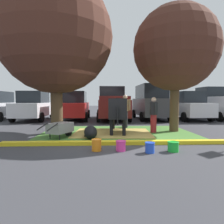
# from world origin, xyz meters

# --- Properties ---
(ground_plane) EXTENTS (80.00, 80.00, 0.00)m
(ground_plane) POSITION_xyz_m (0.00, 0.00, 0.00)
(ground_plane) COLOR #38383D
(grass_island) EXTENTS (6.43, 4.11, 0.02)m
(grass_island) POSITION_xyz_m (0.49, 1.57, 0.01)
(grass_island) COLOR #477A33
(grass_island) RESTS_ON ground
(curb_yellow) EXTENTS (7.63, 0.24, 0.12)m
(curb_yellow) POSITION_xyz_m (0.49, -0.63, 0.06)
(curb_yellow) COLOR yellow
(curb_yellow) RESTS_ON ground
(hay_bedding) EXTENTS (3.33, 2.58, 0.04)m
(hay_bedding) POSITION_xyz_m (0.27, 1.40, 0.03)
(hay_bedding) COLOR tan
(hay_bedding) RESTS_ON ground
(shade_tree_left) EXTENTS (4.77, 4.77, 6.47)m
(shade_tree_left) POSITION_xyz_m (-2.09, 1.60, 4.06)
(shade_tree_left) COLOR #4C3823
(shade_tree_left) RESTS_ON ground
(shade_tree_right) EXTENTS (3.73, 3.73, 5.56)m
(shade_tree_right) POSITION_xyz_m (3.08, 1.83, 3.68)
(shade_tree_right) COLOR #4C3823
(shade_tree_right) RESTS_ON ground
(cow_holstein) EXTENTS (0.91, 3.14, 1.53)m
(cow_holstein) POSITION_xyz_m (0.54, 1.71, 1.08)
(cow_holstein) COLOR black
(cow_holstein) RESTS_ON ground
(calf_lying) EXTENTS (0.58, 1.32, 0.48)m
(calf_lying) POSITION_xyz_m (-0.59, 0.39, 0.24)
(calf_lying) COLOR black
(calf_lying) RESTS_ON ground
(person_handler) EXTENTS (0.34, 0.53, 1.54)m
(person_handler) POSITION_xyz_m (2.06, 1.53, 0.82)
(person_handler) COLOR maroon
(person_handler) RESTS_ON ground
(person_visitor_near) EXTENTS (0.51, 0.34, 1.68)m
(person_visitor_near) POSITION_xyz_m (0.99, 3.03, 0.91)
(person_visitor_near) COLOR black
(person_visitor_near) RESTS_ON ground
(wheelbarrow) EXTENTS (1.10, 1.55, 0.63)m
(wheelbarrow) POSITION_xyz_m (-1.70, 0.49, 0.39)
(wheelbarrow) COLOR gray
(wheelbarrow) RESTS_ON ground
(bucket_orange) EXTENTS (0.29, 0.29, 0.33)m
(bucket_orange) POSITION_xyz_m (-0.30, -1.37, 0.17)
(bucket_orange) COLOR orange
(bucket_orange) RESTS_ON ground
(bucket_pink) EXTENTS (0.29, 0.29, 0.29)m
(bucket_pink) POSITION_xyz_m (0.38, -1.40, 0.15)
(bucket_pink) COLOR #EA3893
(bucket_pink) RESTS_ON ground
(bucket_blue) EXTENTS (0.27, 0.27, 0.29)m
(bucket_blue) POSITION_xyz_m (1.15, -1.65, 0.15)
(bucket_blue) COLOR blue
(bucket_blue) RESTS_ON ground
(bucket_green) EXTENTS (0.32, 0.32, 0.28)m
(bucket_green) POSITION_xyz_m (1.83, -1.54, 0.15)
(bucket_green) COLOR green
(bucket_green) RESTS_ON ground
(sedan_blue) EXTENTS (2.09, 4.44, 2.02)m
(sedan_blue) POSITION_xyz_m (-4.99, 7.14, 0.98)
(sedan_blue) COLOR silver
(sedan_blue) RESTS_ON ground
(sedan_red) EXTENTS (2.09, 4.44, 2.02)m
(sedan_red) POSITION_xyz_m (-2.18, 7.21, 0.98)
(sedan_red) COLOR red
(sedan_red) RESTS_ON ground
(pickup_truck_maroon) EXTENTS (2.31, 5.44, 2.42)m
(pickup_truck_maroon) POSITION_xyz_m (0.53, 7.44, 1.11)
(pickup_truck_maroon) COLOR maroon
(pickup_truck_maroon) RESTS_ON ground
(suv_dark_grey) EXTENTS (2.20, 4.64, 2.52)m
(suv_dark_grey) POSITION_xyz_m (3.34, 7.36, 1.27)
(suv_dark_grey) COLOR #3D3D42
(suv_dark_grey) RESTS_ON ground
(hatchback_white) EXTENTS (2.09, 4.44, 2.02)m
(hatchback_white) POSITION_xyz_m (5.99, 7.01, 0.98)
(hatchback_white) COLOR silver
(hatchback_white) RESTS_ON ground
(pickup_truck_black) EXTENTS (2.31, 5.44, 2.42)m
(pickup_truck_black) POSITION_xyz_m (8.51, 7.54, 1.11)
(pickup_truck_black) COLOR #B7B7BC
(pickup_truck_black) RESTS_ON ground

